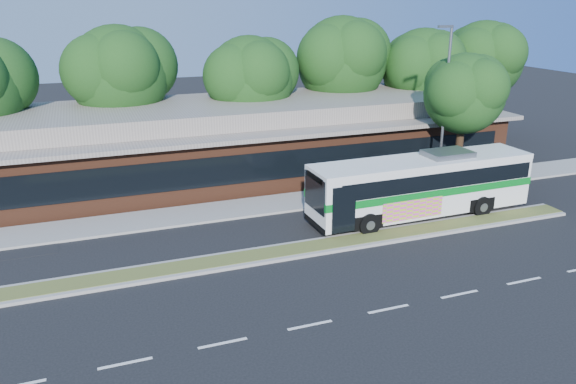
# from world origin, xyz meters

# --- Properties ---
(ground) EXTENTS (120.00, 120.00, 0.00)m
(ground) POSITION_xyz_m (0.00, 0.00, 0.00)
(ground) COLOR black
(ground) RESTS_ON ground
(median_strip) EXTENTS (26.00, 1.10, 0.15)m
(median_strip) POSITION_xyz_m (0.00, 0.60, 0.07)
(median_strip) COLOR #4C5B26
(median_strip) RESTS_ON ground
(sidewalk) EXTENTS (44.00, 2.60, 0.12)m
(sidewalk) POSITION_xyz_m (0.00, 6.40, 0.06)
(sidewalk) COLOR gray
(sidewalk) RESTS_ON ground
(plaza_building) EXTENTS (33.20, 11.20, 4.45)m
(plaza_building) POSITION_xyz_m (0.00, 12.99, 2.13)
(plaza_building) COLOR #572C1B
(plaza_building) RESTS_ON ground
(lamp_post) EXTENTS (0.93, 0.18, 9.07)m
(lamp_post) POSITION_xyz_m (9.56, 6.00, 4.90)
(lamp_post) COLOR slate
(lamp_post) RESTS_ON ground
(tree_bg_b) EXTENTS (6.69, 6.00, 9.00)m
(tree_bg_b) POSITION_xyz_m (-6.57, 16.14, 6.14)
(tree_bg_b) COLOR black
(tree_bg_b) RESTS_ON ground
(tree_bg_c) EXTENTS (6.24, 5.60, 8.26)m
(tree_bg_c) POSITION_xyz_m (1.40, 15.13, 5.59)
(tree_bg_c) COLOR black
(tree_bg_c) RESTS_ON ground
(tree_bg_d) EXTENTS (6.91, 6.20, 9.37)m
(tree_bg_d) POSITION_xyz_m (8.45, 16.15, 6.42)
(tree_bg_d) COLOR black
(tree_bg_d) RESTS_ON ground
(tree_bg_e) EXTENTS (6.47, 5.80, 8.50)m
(tree_bg_e) POSITION_xyz_m (14.42, 15.14, 5.74)
(tree_bg_e) COLOR black
(tree_bg_e) RESTS_ON ground
(tree_bg_f) EXTENTS (6.69, 6.00, 8.92)m
(tree_bg_f) POSITION_xyz_m (20.43, 16.14, 6.06)
(tree_bg_f) COLOR black
(tree_bg_f) RESTS_ON ground
(transit_bus) EXTENTS (11.63, 2.88, 3.25)m
(transit_bus) POSITION_xyz_m (6.05, 2.40, 1.81)
(transit_bus) COLOR silver
(transit_bus) RESTS_ON ground
(sidewalk_tree) EXTENTS (5.07, 4.54, 7.59)m
(sidewalk_tree) POSITION_xyz_m (11.33, 6.31, 5.41)
(sidewalk_tree) COLOR black
(sidewalk_tree) RESTS_ON ground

